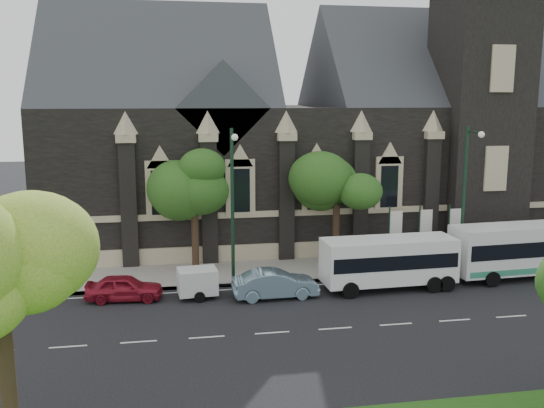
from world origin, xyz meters
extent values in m
plane|color=black|center=(0.00, 0.00, 0.00)|extent=(160.00, 160.00, 0.00)
cube|color=gray|center=(0.00, 9.50, 0.07)|extent=(80.00, 5.00, 0.15)
cube|color=black|center=(4.00, 19.50, 5.00)|extent=(40.00, 15.00, 10.00)
cube|color=#2E3236|center=(-8.00, 19.50, 10.00)|extent=(16.00, 15.00, 15.00)
cube|color=#2E3236|center=(14.00, 19.50, 10.00)|extent=(20.00, 15.00, 15.00)
cube|color=#2E3236|center=(-4.00, 15.00, 10.00)|extent=(6.00, 6.00, 6.00)
cube|color=black|center=(14.00, 13.50, 9.00)|extent=(5.50, 5.50, 18.00)
cube|color=#C6B38F|center=(4.00, 11.96, 3.20)|extent=(40.00, 0.22, 0.40)
cube|color=#C6B38F|center=(4.00, 11.96, 0.60)|extent=(40.00, 0.25, 1.20)
cube|color=black|center=(2.00, 11.82, 4.80)|extent=(1.20, 0.12, 2.80)
cylinder|color=black|center=(-12.00, -9.00, 2.20)|extent=(0.44, 0.44, 4.40)
sphere|color=olive|center=(-11.22, -8.22, 7.00)|extent=(3.12, 3.12, 3.12)
cylinder|color=black|center=(3.00, 10.50, 1.98)|extent=(0.44, 0.44, 3.96)
sphere|color=#235019|center=(3.00, 10.50, 5.64)|extent=(3.84, 3.84, 3.84)
sphere|color=#235019|center=(3.72, 11.22, 6.36)|extent=(2.88, 2.88, 2.88)
cylinder|color=black|center=(-6.00, 10.50, 1.98)|extent=(0.44, 0.44, 3.96)
sphere|color=#235019|center=(-6.00, 10.50, 5.57)|extent=(3.68, 3.68, 3.68)
sphere|color=#235019|center=(-5.31, 11.19, 6.26)|extent=(2.76, 2.76, 2.76)
cylinder|color=black|center=(10.00, 7.30, 4.50)|extent=(0.20, 0.20, 9.00)
cylinder|color=black|center=(10.00, 6.50, 8.70)|extent=(0.10, 1.60, 0.10)
sphere|color=silver|center=(10.00, 5.70, 8.60)|extent=(0.36, 0.36, 0.36)
cylinder|color=black|center=(-4.00, 7.30, 4.50)|extent=(0.20, 0.20, 9.00)
cylinder|color=black|center=(-4.00, 6.50, 8.70)|extent=(0.10, 1.60, 0.10)
sphere|color=silver|center=(-4.00, 5.70, 8.60)|extent=(0.36, 0.36, 0.36)
cylinder|color=black|center=(6.00, 9.00, 2.00)|extent=(0.10, 0.10, 4.00)
cube|color=white|center=(6.45, 9.00, 2.60)|extent=(0.80, 0.04, 2.20)
cylinder|color=black|center=(8.00, 9.00, 2.00)|extent=(0.10, 0.10, 4.00)
cube|color=white|center=(8.45, 9.00, 2.60)|extent=(0.80, 0.04, 2.20)
cylinder|color=black|center=(10.00, 9.00, 2.00)|extent=(0.10, 0.10, 4.00)
cube|color=white|center=(10.45, 9.00, 2.60)|extent=(0.80, 0.04, 2.20)
cube|color=silver|center=(14.35, 5.84, 1.84)|extent=(11.21, 2.95, 2.78)
cube|color=black|center=(14.35, 5.84, 2.01)|extent=(10.77, 2.97, 0.91)
cube|color=#308462|center=(14.35, 5.84, 0.75)|extent=(10.77, 2.96, 0.35)
cylinder|color=black|center=(10.54, 4.46, 0.45)|extent=(0.91, 0.33, 0.90)
cylinder|color=black|center=(10.41, 6.77, 0.45)|extent=(0.91, 0.33, 0.90)
cube|color=white|center=(4.56, 5.20, 1.67)|extent=(7.57, 2.59, 2.44)
cube|color=black|center=(4.56, 5.20, 1.79)|extent=(7.27, 2.62, 0.81)
cylinder|color=black|center=(1.97, 3.94, 0.45)|extent=(0.91, 0.31, 0.90)
cylinder|color=black|center=(1.90, 6.30, 0.45)|extent=(0.91, 0.31, 0.90)
cylinder|color=black|center=(6.84, 4.09, 0.45)|extent=(0.91, 0.31, 0.90)
cylinder|color=black|center=(6.77, 6.45, 0.45)|extent=(0.91, 0.31, 0.90)
cylinder|color=black|center=(7.59, 4.12, 0.45)|extent=(0.91, 0.31, 0.90)
cylinder|color=black|center=(7.52, 6.47, 0.45)|extent=(0.91, 0.31, 0.90)
cube|color=silver|center=(-6.14, 5.47, 0.93)|extent=(2.19, 1.72, 1.34)
cylinder|color=black|center=(-6.07, 4.70, 0.29)|extent=(0.59, 0.26, 0.58)
cylinder|color=black|center=(-6.21, 6.24, 0.29)|extent=(0.59, 0.26, 0.58)
cylinder|color=black|center=(-4.80, 5.59, 0.57)|extent=(1.24, 0.19, 0.08)
imported|color=#799AAF|center=(-1.99, 4.78, 0.76)|extent=(4.66, 1.76, 1.52)
imported|color=maroon|center=(-10.00, 5.75, 0.69)|extent=(4.16, 1.95, 1.38)
camera|label=1|loc=(-7.39, -25.22, 10.66)|focal=38.95mm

